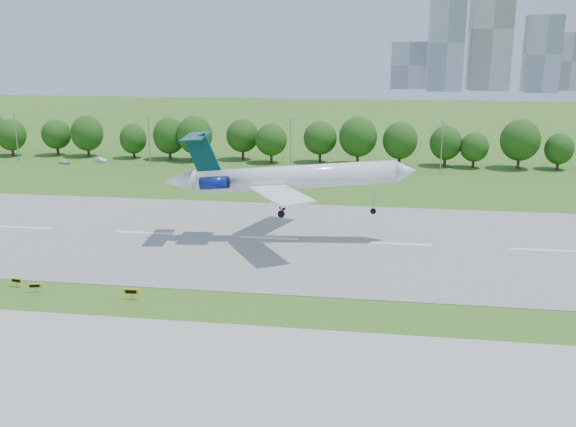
# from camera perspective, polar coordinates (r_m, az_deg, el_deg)

# --- Properties ---
(ground) EXTENTS (600.00, 600.00, 0.00)m
(ground) POSITION_cam_1_polar(r_m,az_deg,el_deg) (81.86, -18.94, -6.55)
(ground) COLOR #2E5D18
(ground) RESTS_ON ground
(runway) EXTENTS (400.00, 45.00, 0.08)m
(runway) POSITION_cam_1_polar(r_m,az_deg,el_deg) (103.41, -12.68, -1.70)
(runway) COLOR gray
(runway) RESTS_ON ground
(tree_line) EXTENTS (288.40, 8.40, 10.40)m
(tree_line) POSITION_cam_1_polar(r_m,az_deg,el_deg) (165.08, -4.46, 6.80)
(tree_line) COLOR #382314
(tree_line) RESTS_ON ground
(light_poles) EXTENTS (175.90, 0.25, 12.19)m
(light_poles) POSITION_cam_1_polar(r_m,az_deg,el_deg) (156.04, -6.18, 6.37)
(light_poles) COLOR gray
(light_poles) RESTS_ON ground
(skyline) EXTENTS (127.00, 52.00, 80.00)m
(skyline) POSITION_cam_1_polar(r_m,az_deg,el_deg) (462.36, 16.94, 14.23)
(skyline) COLOR #B2B2B7
(skyline) RESTS_ON ground
(airliner) EXTENTS (37.46, 27.07, 12.18)m
(airliner) POSITION_cam_1_polar(r_m,az_deg,el_deg) (95.18, -0.49, 3.29)
(airliner) COLOR white
(airliner) RESTS_ON ground
(taxi_sign_left) EXTENTS (1.57, 0.59, 1.11)m
(taxi_sign_left) POSITION_cam_1_polar(r_m,az_deg,el_deg) (82.56, -21.55, -6.00)
(taxi_sign_left) COLOR gray
(taxi_sign_left) RESTS_ON ground
(taxi_sign_centre) EXTENTS (1.60, 0.42, 1.12)m
(taxi_sign_centre) POSITION_cam_1_polar(r_m,az_deg,el_deg) (85.19, -23.00, -5.51)
(taxi_sign_centre) COLOR gray
(taxi_sign_centre) RESTS_ON ground
(taxi_sign_right) EXTENTS (1.83, 0.31, 1.28)m
(taxi_sign_right) POSITION_cam_1_polar(r_m,az_deg,el_deg) (76.91, -13.76, -6.77)
(taxi_sign_right) COLOR gray
(taxi_sign_right) RESTS_ON ground
(service_vehicle_a) EXTENTS (3.72, 2.28, 1.16)m
(service_vehicle_a) POSITION_cam_1_polar(r_m,az_deg,el_deg) (170.73, -16.36, 4.61)
(service_vehicle_a) COLOR white
(service_vehicle_a) RESTS_ON ground
(service_vehicle_b) EXTENTS (3.37, 2.42, 1.07)m
(service_vehicle_b) POSITION_cam_1_polar(r_m,az_deg,el_deg) (170.82, -19.27, 4.37)
(service_vehicle_b) COLOR silver
(service_vehicle_b) RESTS_ON ground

